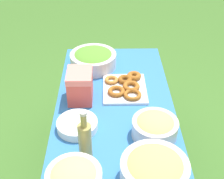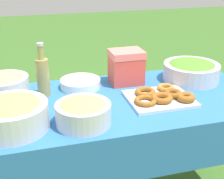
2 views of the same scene
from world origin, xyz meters
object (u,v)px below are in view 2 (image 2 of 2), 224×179
(plate_stack, at_px, (80,83))
(cooler_box, at_px, (126,67))
(salad_bowl, at_px, (191,70))
(bread_bowl, at_px, (83,112))
(donut_platter, at_px, (161,97))
(olive_oil_bottle, at_px, (43,76))
(pasta_bowl, at_px, (5,85))
(fruit_bowl, at_px, (12,114))

(plate_stack, relative_size, cooler_box, 1.15)
(salad_bowl, bearing_deg, cooler_box, 170.26)
(salad_bowl, height_order, cooler_box, cooler_box)
(salad_bowl, height_order, bread_bowl, salad_bowl)
(bread_bowl, bearing_deg, donut_platter, 17.19)
(donut_platter, bearing_deg, olive_oil_bottle, 158.43)
(cooler_box, bearing_deg, pasta_bowl, -178.59)
(cooler_box, bearing_deg, plate_stack, 179.47)
(donut_platter, bearing_deg, salad_bowl, 36.95)
(donut_platter, relative_size, olive_oil_bottle, 1.22)
(bread_bowl, height_order, cooler_box, cooler_box)
(plate_stack, distance_m, bread_bowl, 0.43)
(donut_platter, bearing_deg, bread_bowl, -162.81)
(donut_platter, height_order, plate_stack, donut_platter)
(cooler_box, bearing_deg, fruit_bowl, -149.43)
(cooler_box, bearing_deg, donut_platter, -70.97)
(pasta_bowl, height_order, fruit_bowl, fruit_bowl)
(pasta_bowl, xyz_separation_m, plate_stack, (0.40, 0.02, -0.04))
(pasta_bowl, xyz_separation_m, olive_oil_bottle, (0.20, -0.04, 0.05))
(olive_oil_bottle, relative_size, fruit_bowl, 0.92)
(donut_platter, height_order, cooler_box, cooler_box)
(pasta_bowl, height_order, cooler_box, cooler_box)
(donut_platter, bearing_deg, pasta_bowl, 160.94)
(plate_stack, xyz_separation_m, fruit_bowl, (-0.36, -0.38, 0.05))
(olive_oil_bottle, height_order, fruit_bowl, olive_oil_bottle)
(pasta_bowl, relative_size, fruit_bowl, 0.80)
(pasta_bowl, distance_m, donut_platter, 0.82)
(bread_bowl, bearing_deg, plate_stack, 81.52)
(salad_bowl, relative_size, donut_platter, 0.94)
(olive_oil_bottle, bearing_deg, cooler_box, 6.69)
(pasta_bowl, xyz_separation_m, fruit_bowl, (0.04, -0.36, 0.00))
(salad_bowl, bearing_deg, donut_platter, -143.05)
(salad_bowl, distance_m, bread_bowl, 0.80)
(donut_platter, height_order, fruit_bowl, fruit_bowl)
(pasta_bowl, bearing_deg, salad_bowl, -2.68)
(salad_bowl, distance_m, plate_stack, 0.66)
(fruit_bowl, bearing_deg, olive_oil_bottle, 63.77)
(plate_stack, bearing_deg, fruit_bowl, -133.90)
(bread_bowl, relative_size, cooler_box, 1.25)
(plate_stack, height_order, bread_bowl, bread_bowl)
(olive_oil_bottle, height_order, bread_bowl, olive_oil_bottle)
(donut_platter, relative_size, bread_bowl, 1.43)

